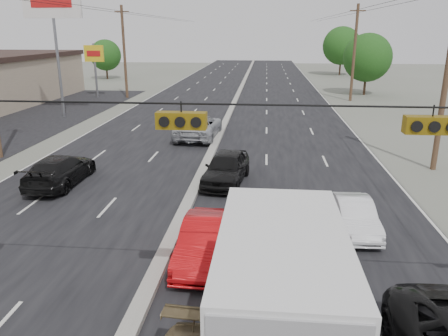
{
  "coord_description": "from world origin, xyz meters",
  "views": [
    {
      "loc": [
        3.21,
        -8.81,
        7.2
      ],
      "look_at": [
        1.72,
        7.14,
        2.2
      ],
      "focal_mm": 35.0,
      "sensor_mm": 36.0,
      "label": 1
    }
  ],
  "objects_px": {
    "oncoming_near": "(60,170)",
    "utility_pole_right_c": "(354,53)",
    "pole_sign_far": "(94,58)",
    "tree_right_mid": "(367,58)",
    "utility_pole_left_c": "(124,52)",
    "oncoming_far": "(199,127)",
    "queue_car_a": "(226,168)",
    "tree_left_far": "(106,55)",
    "tree_right_far": "(342,46)",
    "utility_pole_right_b": "(447,75)",
    "box_truck": "(279,292)",
    "red_sedan": "(205,241)",
    "pole_sign_billboard": "(53,11)",
    "queue_car_b": "(354,216)"
  },
  "relations": [
    {
      "from": "tree_left_far",
      "to": "oncoming_far",
      "type": "height_order",
      "value": "tree_left_far"
    },
    {
      "from": "pole_sign_billboard",
      "to": "queue_car_a",
      "type": "relative_size",
      "value": 2.38
    },
    {
      "from": "tree_right_mid",
      "to": "red_sedan",
      "type": "distance_m",
      "value": 43.44
    },
    {
      "from": "utility_pole_right_c",
      "to": "tree_right_far",
      "type": "xyz_separation_m",
      "value": [
        3.5,
        30.0,
        -0.15
      ]
    },
    {
      "from": "tree_right_mid",
      "to": "queue_car_b",
      "type": "bearing_deg",
      "value": -102.25
    },
    {
      "from": "oncoming_far",
      "to": "pole_sign_far",
      "type": "bearing_deg",
      "value": -49.37
    },
    {
      "from": "queue_car_b",
      "to": "tree_right_mid",
      "type": "bearing_deg",
      "value": 75.15
    },
    {
      "from": "tree_left_far",
      "to": "tree_right_far",
      "type": "bearing_deg",
      "value": 14.74
    },
    {
      "from": "box_truck",
      "to": "tree_right_far",
      "type": "bearing_deg",
      "value": 80.26
    },
    {
      "from": "oncoming_near",
      "to": "oncoming_far",
      "type": "relative_size",
      "value": 0.85
    },
    {
      "from": "utility_pole_left_c",
      "to": "oncoming_far",
      "type": "bearing_deg",
      "value": -59.53
    },
    {
      "from": "queue_car_a",
      "to": "oncoming_near",
      "type": "xyz_separation_m",
      "value": [
        -8.1,
        -0.96,
        -0.06
      ]
    },
    {
      "from": "utility_pole_right_c",
      "to": "tree_left_far",
      "type": "height_order",
      "value": "utility_pole_right_c"
    },
    {
      "from": "queue_car_a",
      "to": "box_truck",
      "type": "bearing_deg",
      "value": -72.72
    },
    {
      "from": "box_truck",
      "to": "queue_car_a",
      "type": "height_order",
      "value": "box_truck"
    },
    {
      "from": "red_sedan",
      "to": "oncoming_far",
      "type": "xyz_separation_m",
      "value": [
        -2.8,
        17.23,
        0.12
      ]
    },
    {
      "from": "oncoming_far",
      "to": "utility_pole_right_c",
      "type": "bearing_deg",
      "value": -123.48
    },
    {
      "from": "red_sedan",
      "to": "queue_car_b",
      "type": "bearing_deg",
      "value": 29.47
    },
    {
      "from": "utility_pole_right_b",
      "to": "pole_sign_far",
      "type": "xyz_separation_m",
      "value": [
        -28.5,
        25.0,
        -0.7
      ]
    },
    {
      "from": "tree_left_far",
      "to": "queue_car_b",
      "type": "relative_size",
      "value": 1.64
    },
    {
      "from": "pole_sign_far",
      "to": "oncoming_near",
      "type": "relative_size",
      "value": 1.2
    },
    {
      "from": "pole_sign_far",
      "to": "red_sedan",
      "type": "height_order",
      "value": "pole_sign_far"
    },
    {
      "from": "utility_pole_right_c",
      "to": "tree_right_far",
      "type": "height_order",
      "value": "utility_pole_right_c"
    },
    {
      "from": "pole_sign_billboard",
      "to": "box_truck",
      "type": "relative_size",
      "value": 1.58
    },
    {
      "from": "box_truck",
      "to": "utility_pole_right_c",
      "type": "bearing_deg",
      "value": 77.86
    },
    {
      "from": "oncoming_near",
      "to": "utility_pole_right_c",
      "type": "bearing_deg",
      "value": -123.13
    },
    {
      "from": "tree_left_far",
      "to": "tree_right_mid",
      "type": "height_order",
      "value": "tree_right_mid"
    },
    {
      "from": "utility_pole_right_c",
      "to": "tree_right_mid",
      "type": "height_order",
      "value": "utility_pole_right_c"
    },
    {
      "from": "pole_sign_far",
      "to": "tree_right_mid",
      "type": "distance_m",
      "value": 31.4
    },
    {
      "from": "tree_left_far",
      "to": "tree_right_far",
      "type": "height_order",
      "value": "tree_right_far"
    },
    {
      "from": "tree_right_far",
      "to": "queue_car_b",
      "type": "distance_m",
      "value": 64.18
    },
    {
      "from": "tree_right_far",
      "to": "oncoming_near",
      "type": "height_order",
      "value": "tree_right_far"
    },
    {
      "from": "pole_sign_far",
      "to": "red_sedan",
      "type": "bearing_deg",
      "value": -64.26
    },
    {
      "from": "tree_right_mid",
      "to": "utility_pole_left_c",
      "type": "bearing_deg",
      "value": -169.7
    },
    {
      "from": "utility_pole_right_b",
      "to": "box_truck",
      "type": "distance_m",
      "value": 18.14
    },
    {
      "from": "utility_pole_left_c",
      "to": "tree_right_mid",
      "type": "xyz_separation_m",
      "value": [
        27.5,
        5.0,
        -0.77
      ]
    },
    {
      "from": "utility_pole_right_b",
      "to": "queue_car_a",
      "type": "height_order",
      "value": "utility_pole_right_b"
    },
    {
      "from": "utility_pole_right_c",
      "to": "tree_left_far",
      "type": "xyz_separation_m",
      "value": [
        -34.5,
        20.0,
        -1.39
      ]
    },
    {
      "from": "oncoming_near",
      "to": "oncoming_far",
      "type": "distance_m",
      "value": 11.68
    },
    {
      "from": "tree_left_far",
      "to": "oncoming_near",
      "type": "bearing_deg",
      "value": -72.75
    },
    {
      "from": "pole_sign_billboard",
      "to": "box_truck",
      "type": "height_order",
      "value": "pole_sign_billboard"
    },
    {
      "from": "tree_right_mid",
      "to": "pole_sign_billboard",
      "type": "bearing_deg",
      "value": -150.05
    },
    {
      "from": "tree_left_far",
      "to": "queue_car_a",
      "type": "bearing_deg",
      "value": -64.16
    },
    {
      "from": "pole_sign_far",
      "to": "oncoming_far",
      "type": "xyz_separation_m",
      "value": [
        14.6,
        -18.87,
        -3.59
      ]
    },
    {
      "from": "pole_sign_far",
      "to": "tree_left_far",
      "type": "xyz_separation_m",
      "value": [
        -6.0,
        20.0,
        -0.69
      ]
    },
    {
      "from": "tree_left_far",
      "to": "pole_sign_billboard",
      "type": "bearing_deg",
      "value": -76.81
    },
    {
      "from": "pole_sign_billboard",
      "to": "queue_car_b",
      "type": "xyz_separation_m",
      "value": [
        21.17,
        -21.35,
        -8.25
      ]
    },
    {
      "from": "tree_left_far",
      "to": "tree_right_mid",
      "type": "distance_m",
      "value": 39.93
    },
    {
      "from": "red_sedan",
      "to": "pole_sign_billboard",
      "type": "bearing_deg",
      "value": 125.44
    },
    {
      "from": "utility_pole_right_b",
      "to": "pole_sign_billboard",
      "type": "relative_size",
      "value": 0.91
    }
  ]
}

